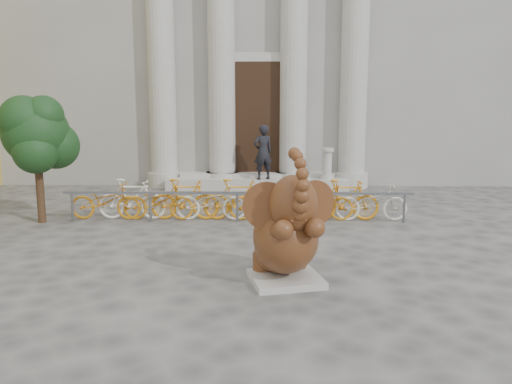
{
  "coord_description": "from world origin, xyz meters",
  "views": [
    {
      "loc": [
        0.32,
        -7.19,
        2.71
      ],
      "look_at": [
        0.12,
        2.23,
        1.1
      ],
      "focal_mm": 35.0,
      "sensor_mm": 36.0,
      "label": 1
    }
  ],
  "objects_px": {
    "pedestrian": "(263,152)",
    "elephant_statue": "(287,235)",
    "tree": "(37,135)",
    "bike_rack": "(238,200)"
  },
  "relations": [
    {
      "from": "pedestrian",
      "to": "elephant_statue",
      "type": "bearing_deg",
      "value": 68.61
    },
    {
      "from": "pedestrian",
      "to": "tree",
      "type": "bearing_deg",
      "value": 18.56
    },
    {
      "from": "elephant_statue",
      "to": "tree",
      "type": "xyz_separation_m",
      "value": [
        -5.62,
        4.0,
        1.3
      ]
    },
    {
      "from": "tree",
      "to": "pedestrian",
      "type": "distance_m",
      "value": 7.11
    },
    {
      "from": "elephant_statue",
      "to": "bike_rack",
      "type": "height_order",
      "value": "elephant_statue"
    },
    {
      "from": "tree",
      "to": "pedestrian",
      "type": "xyz_separation_m",
      "value": [
        5.18,
        4.8,
        -0.82
      ]
    },
    {
      "from": "tree",
      "to": "bike_rack",
      "type": "bearing_deg",
      "value": 4.85
    },
    {
      "from": "elephant_statue",
      "to": "tree",
      "type": "relative_size",
      "value": 0.72
    },
    {
      "from": "elephant_statue",
      "to": "pedestrian",
      "type": "xyz_separation_m",
      "value": [
        -0.44,
        8.8,
        0.48
      ]
    },
    {
      "from": "elephant_statue",
      "to": "tree",
      "type": "bearing_deg",
      "value": 130.91
    }
  ]
}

